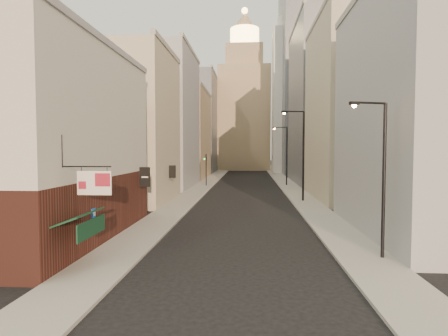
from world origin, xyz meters
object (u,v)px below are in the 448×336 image
streetlamp_near (380,171)px  traffic_light_left (206,163)px  white_tower (289,96)px  clock_tower (244,107)px  streetlamp_far (285,152)px  streetlamp_mid (301,150)px

streetlamp_near → traffic_light_left: size_ratio=1.61×
streetlamp_near → traffic_light_left: 39.65m
white_tower → streetlamp_near: size_ratio=5.16×
traffic_light_left → clock_tower: bearing=-111.9°
white_tower → streetlamp_far: white_tower is taller
white_tower → clock_tower: bearing=128.2°
clock_tower → streetlamp_near: size_ratio=5.58×
streetlamp_far → white_tower: bearing=106.0°
clock_tower → streetlamp_mid: size_ratio=4.59×
streetlamp_mid → traffic_light_left: (-12.16, 16.05, -2.07)m
streetlamp_near → streetlamp_mid: size_ratio=0.82×
clock_tower → streetlamp_near: 87.54m
streetlamp_far → clock_tower: bearing=121.3°
white_tower → streetlamp_mid: (-3.93, -50.87, -13.02)m
white_tower → streetlamp_mid: size_ratio=4.25×
streetlamp_mid → traffic_light_left: size_ratio=1.95×
streetlamp_near → traffic_light_left: bearing=91.6°
streetlamp_near → streetlamp_far: 39.02m
streetlamp_mid → traffic_light_left: bearing=116.0°
traffic_light_left → white_tower: bearing=-130.8°
streetlamp_mid → traffic_light_left: 20.24m
clock_tower → streetlamp_far: size_ratio=4.91×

